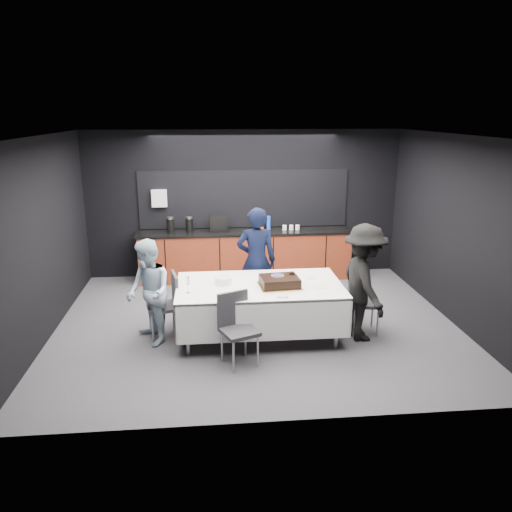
{
  "coord_description": "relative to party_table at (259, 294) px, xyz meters",
  "views": [
    {
      "loc": [
        -0.68,
        -6.99,
        3.12
      ],
      "look_at": [
        0.0,
        0.1,
        1.05
      ],
      "focal_mm": 35.0,
      "sensor_mm": 36.0,
      "label": 1
    }
  ],
  "objects": [
    {
      "name": "person_right",
      "position": [
        1.44,
        -0.21,
        0.19
      ],
      "size": [
        0.72,
        1.13,
        1.66
      ],
      "primitive_type": "imported",
      "rotation": [
        0.0,
        0.0,
        1.67
      ],
      "color": "black",
      "rests_on": "ground"
    },
    {
      "name": "champagne_flute",
      "position": [
        -0.99,
        -0.25,
        0.3
      ],
      "size": [
        0.06,
        0.06,
        0.22
      ],
      "color": "white",
      "rests_on": "party_table"
    },
    {
      "name": "kitchenette",
      "position": [
        -0.02,
        2.62,
        -0.1
      ],
      "size": [
        4.1,
        0.64,
        2.05
      ],
      "color": "maroon",
      "rests_on": "ground"
    },
    {
      "name": "chair_left",
      "position": [
        -1.3,
        0.12,
        -0.11
      ],
      "size": [
        0.5,
        0.5,
        0.92
      ],
      "color": "#2E2E33",
      "rests_on": "ground"
    },
    {
      "name": "ground",
      "position": [
        0.0,
        0.4,
        -0.64
      ],
      "size": [
        6.0,
        6.0,
        0.0
      ],
      "primitive_type": "plane",
      "color": "#48484D",
      "rests_on": "ground"
    },
    {
      "name": "person_center",
      "position": [
        0.04,
        0.89,
        0.22
      ],
      "size": [
        0.64,
        0.44,
        1.71
      ],
      "primitive_type": "imported",
      "rotation": [
        0.0,
        0.0,
        3.1
      ],
      "color": "black",
      "rests_on": "ground"
    },
    {
      "name": "chair_near",
      "position": [
        -0.37,
        -0.75,
        -0.11
      ],
      "size": [
        0.55,
        0.55,
        0.92
      ],
      "color": "#2E2E33",
      "rests_on": "ground"
    },
    {
      "name": "chair_right",
      "position": [
        1.45,
        -0.01,
        -0.11
      ],
      "size": [
        0.46,
        0.46,
        0.92
      ],
      "color": "#2E2E33",
      "rests_on": "ground"
    },
    {
      "name": "loose_plate_right_b",
      "position": [
        0.82,
        -0.19,
        0.14
      ],
      "size": [
        0.21,
        0.21,
        0.01
      ],
      "primitive_type": "cylinder",
      "color": "white",
      "rests_on": "party_table"
    },
    {
      "name": "party_table",
      "position": [
        0.0,
        0.0,
        0.0
      ],
      "size": [
        2.32,
        1.32,
        0.78
      ],
      "color": "#99999E",
      "rests_on": "ground"
    },
    {
      "name": "loose_plate_right_a",
      "position": [
        0.78,
        0.21,
        0.14
      ],
      "size": [
        0.2,
        0.2,
        0.01
      ],
      "primitive_type": "cylinder",
      "color": "white",
      "rests_on": "party_table"
    },
    {
      "name": "loose_plate_near",
      "position": [
        -0.26,
        -0.45,
        0.14
      ],
      "size": [
        0.21,
        0.21,
        0.01
      ],
      "primitive_type": "cylinder",
      "color": "white",
      "rests_on": "party_table"
    },
    {
      "name": "cake_assembly",
      "position": [
        0.27,
        -0.11,
        0.21
      ],
      "size": [
        0.6,
        0.5,
        0.17
      ],
      "color": "gold",
      "rests_on": "party_table"
    },
    {
      "name": "loose_plate_far",
      "position": [
        0.09,
        0.33,
        0.14
      ],
      "size": [
        0.19,
        0.19,
        0.01
      ],
      "primitive_type": "cylinder",
      "color": "white",
      "rests_on": "party_table"
    },
    {
      "name": "room_shell",
      "position": [
        0.0,
        0.4,
        1.22
      ],
      "size": [
        6.04,
        5.04,
        2.82
      ],
      "color": "white",
      "rests_on": "ground"
    },
    {
      "name": "person_left",
      "position": [
        -1.53,
        -0.08,
        0.1
      ],
      "size": [
        0.81,
        0.88,
        1.47
      ],
      "primitive_type": "imported",
      "rotation": [
        0.0,
        0.0,
        -1.14
      ],
      "color": "#A9C1D5",
      "rests_on": "ground"
    },
    {
      "name": "fork_pile",
      "position": [
        0.25,
        -0.53,
        0.15
      ],
      "size": [
        0.16,
        0.11,
        0.02
      ],
      "primitive_type": "cube",
      "rotation": [
        0.0,
        0.0,
        -0.12
      ],
      "color": "white",
      "rests_on": "party_table"
    },
    {
      "name": "plate_stack",
      "position": [
        -0.51,
        0.07,
        0.19
      ],
      "size": [
        0.24,
        0.24,
        0.1
      ],
      "primitive_type": "cylinder",
      "color": "white",
      "rests_on": "party_table"
    }
  ]
}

